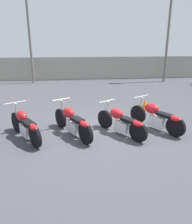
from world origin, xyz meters
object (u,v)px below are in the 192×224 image
Objects in this scene: motorcycle_slot_1 at (73,122)px; traffic_cone_near at (145,105)px; motorcycle_slot_2 at (121,122)px; light_pole_left at (27,10)px; motorcycle_slot_0 at (25,125)px; light_pole_right at (170,18)px; motorcycle_slot_3 at (156,117)px.

traffic_cone_near is at bearing 6.92° from motorcycle_slot_1.
motorcycle_slot_2 is 3.68× the size of traffic_cone_near.
light_pole_left is 10.31m from motorcycle_slot_0.
motorcycle_slot_2 is at bearing -66.15° from light_pole_left.
light_pole_right is at bearing 61.31° from traffic_cone_near.
light_pole_right is (9.22, -0.51, -0.43)m from light_pole_left.
motorcycle_slot_1 is at bearing -127.16° from light_pole_right.
light_pole_right is 12.48m from motorcycle_slot_0.
motorcycle_slot_1 is (1.39, 0.13, -0.00)m from motorcycle_slot_0.
motorcycle_slot_0 is 1.40m from motorcycle_slot_1.
motorcycle_slot_3 is at bearing -59.30° from light_pole_left.
light_pole_left is at bearing 89.45° from motorcycle_slot_3.
light_pole_left is 9.24m from light_pole_right.
light_pole_left is 16.75× the size of traffic_cone_near.
light_pole_right is 3.94× the size of motorcycle_slot_0.
light_pole_right is at bearing 34.38° from motorcycle_slot_3.
light_pole_right reaches higher than motorcycle_slot_2.
motorcycle_slot_3 is at bearing -20.27° from motorcycle_slot_2.
light_pole_left is 10.03m from traffic_cone_near.
light_pole_right is 10.08m from motorcycle_slot_3.
motorcycle_slot_2 is (1.49, -0.13, -0.01)m from motorcycle_slot_1.
traffic_cone_near is (1.54, 2.33, -0.19)m from motorcycle_slot_2.
light_pole_right is at bearing 23.85° from motorcycle_slot_1.
motorcycle_slot_0 is at bearing 156.54° from motorcycle_slot_1.
motorcycle_slot_1 is 3.75m from traffic_cone_near.
light_pole_left reaches higher than motorcycle_slot_2.
light_pole_left is 10.45m from motorcycle_slot_1.
motorcycle_slot_1 reaches higher than traffic_cone_near.
light_pole_right is at bearing 15.32° from motorcycle_slot_0.
light_pole_right is 8.40m from traffic_cone_near.
motorcycle_slot_2 is at bearing -32.53° from motorcycle_slot_0.
motorcycle_slot_1 is at bearing 140.85° from motorcycle_slot_2.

